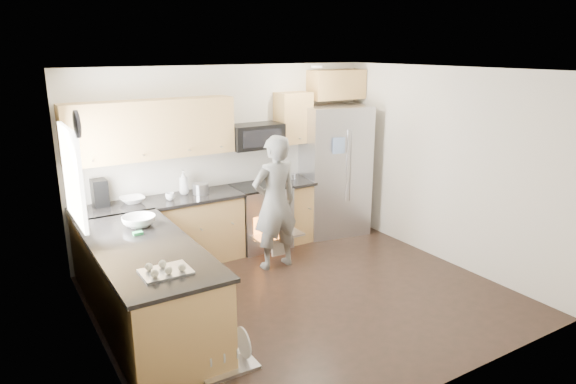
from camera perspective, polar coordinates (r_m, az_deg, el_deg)
ground at (r=6.17m, az=1.78°, el=-11.54°), size 4.50×4.50×0.00m
room_shell at (r=5.59m, az=1.51°, el=3.86°), size 4.54×4.04×2.62m
back_cabinet_run at (r=7.02m, az=-10.07°, el=0.13°), size 4.45×0.64×2.50m
peninsula at (r=5.51m, az=-15.31°, el=-10.21°), size 0.96×2.36×1.04m
stove_range at (r=7.43m, az=-3.10°, el=-1.08°), size 0.76×0.97×1.79m
refrigerator at (r=7.99m, az=5.05°, el=2.45°), size 1.09×0.91×1.99m
person at (r=6.65m, az=-1.45°, el=-1.20°), size 0.65×0.44×1.78m
dish_rack at (r=4.98m, az=-7.03°, el=-17.78°), size 0.54×0.43×0.33m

